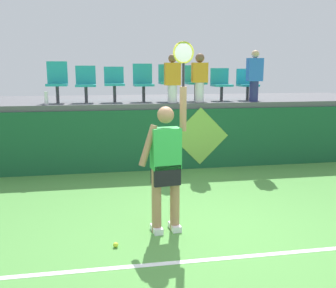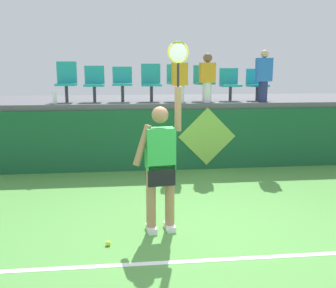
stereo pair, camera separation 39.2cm
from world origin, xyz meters
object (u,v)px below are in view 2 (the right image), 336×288
Objects in this scene: spectator_1 at (207,77)px; spectator_2 at (180,78)px; stadium_chair_5 at (204,81)px; stadium_chair_7 at (257,83)px; stadium_chair_0 at (66,80)px; stadium_chair_6 at (230,83)px; stadium_chair_3 at (151,81)px; water_bottle at (55,97)px; stadium_chair_1 at (94,82)px; spectator_0 at (264,75)px; tennis_ball at (108,243)px; tennis_player at (161,162)px; stadium_chair_2 at (122,82)px; stadium_chair_4 at (177,80)px.

spectator_2 is (-0.62, -0.05, -0.02)m from spectator_1.
stadium_chair_7 is (1.27, -0.00, -0.06)m from stadium_chair_5.
stadium_chair_0 reaches higher than stadium_chair_6.
stadium_chair_3 is 1.04× the size of stadium_chair_5.
water_bottle is 0.26× the size of spectator_1.
spectator_0 is at bearing -6.86° from stadium_chair_1.
spectator_2 is (1.44, 3.84, 1.95)m from tennis_ball.
stadium_chair_0 is at bearing 179.92° from stadium_chair_3.
stadium_chair_7 is (4.56, 0.48, 0.27)m from water_bottle.
stadium_chair_5 is (2.49, -0.00, 0.02)m from stadium_chair_1.
stadium_chair_3 reaches higher than tennis_ball.
stadium_chair_7 is (2.48, -0.01, -0.05)m from stadium_chair_3.
tennis_player is 3.43× the size of stadium_chair_7.
stadium_chair_2 is 0.73× the size of spectator_1.
water_bottle is 3.34m from stadium_chair_5.
stadium_chair_6 is at bearing -0.01° from stadium_chair_5.
tennis_player is 4.24m from stadium_chair_5.
spectator_1 is 0.63m from spectator_2.
stadium_chair_6 is at bearing 179.90° from stadium_chair_7.
stadium_chair_3 is at bearing 0.21° from stadium_chair_1.
stadium_chair_5 reaches higher than tennis_ball.
stadium_chair_1 is at bearing 179.92° from stadium_chair_5.
stadium_chair_7 is at bearing 56.03° from tennis_player.
tennis_ball is 0.08× the size of stadium_chair_4.
stadium_chair_0 is 1.14× the size of stadium_chair_2.
stadium_chair_6 is (1.98, 3.90, 0.90)m from tennis_player.
spectator_2 is at bearing -13.75° from stadium_chair_1.
stadium_chair_5 is (2.06, 4.29, 1.88)m from tennis_ball.
stadium_chair_2 is 0.94× the size of stadium_chair_4.
stadium_chair_5 is at bearing -0.39° from stadium_chair_3.
water_bottle reaches higher than tennis_ball.
spectator_2 reaches higher than stadium_chair_4.
stadium_chair_2 is at bearing 18.49° from water_bottle.
tennis_ball is 0.08× the size of stadium_chair_5.
stadium_chair_4 is at bearing 179.93° from stadium_chair_7.
stadium_chair_2 is 0.68× the size of spectator_0.
tennis_player reaches higher than stadium_chair_1.
stadium_chair_1 is 1.07× the size of stadium_chair_6.
stadium_chair_0 is 3.73m from stadium_chair_6.
spectator_2 is at bearing -160.05° from stadium_chair_6.
stadium_chair_7 is (3.13, -0.00, -0.04)m from stadium_chair_2.
stadium_chair_1 is 1.87m from stadium_chair_4.
spectator_0 is at bearing -19.50° from stadium_chair_5.
stadium_chair_6 is (3.92, 0.48, 0.28)m from water_bottle.
tennis_player is 3.02× the size of stadium_chair_4.
tennis_player reaches higher than stadium_chair_0.
stadium_chair_0 reaches higher than water_bottle.
stadium_chair_4 is at bearing 147.27° from spectator_1.
stadium_chair_2 is at bearing 180.00° from stadium_chair_7.
tennis_player is 4.17m from stadium_chair_1.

